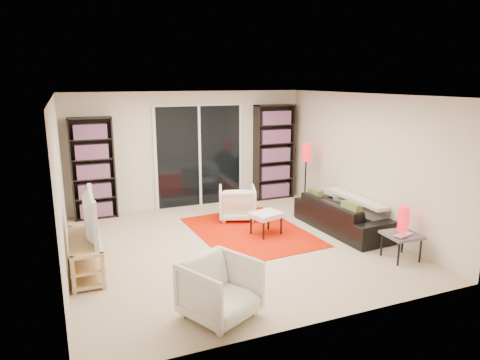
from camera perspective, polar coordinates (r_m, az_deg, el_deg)
name	(u,v)px	position (r m, az deg, el deg)	size (l,w,h in m)	color
floor	(233,245)	(7.05, -0.98, -8.63)	(5.00, 5.00, 0.00)	beige
wall_back	(189,150)	(9.04, -6.75, 4.05)	(5.00, 0.02, 2.40)	beige
wall_front	(319,220)	(4.54, 10.49, -5.31)	(5.00, 0.02, 2.40)	beige
wall_left	(60,188)	(6.27, -22.84, -0.96)	(0.02, 5.00, 2.40)	beige
wall_right	(363,162)	(7.93, 16.10, 2.35)	(0.02, 5.00, 2.40)	beige
ceiling	(232,95)	(6.55, -1.06, 11.25)	(5.00, 5.00, 0.02)	white
sliding_door	(199,156)	(9.08, -5.44, 3.17)	(1.92, 0.08, 2.16)	white
bookshelf_left	(93,169)	(8.61, -19.01, 1.44)	(0.80, 0.30, 1.95)	black
bookshelf_right	(274,152)	(9.58, 4.58, 3.71)	(0.90, 0.30, 2.10)	black
tv_stand	(86,255)	(6.38, -19.87, -9.33)	(0.41, 1.29, 0.50)	#DDAE7A
tv	(84,216)	(6.20, -20.09, -4.53)	(1.12, 0.15, 0.64)	black
rug	(250,231)	(7.62, 1.35, -6.88)	(1.80, 2.44, 0.01)	red
sofa	(342,215)	(7.83, 13.44, -4.53)	(1.96, 0.77, 0.57)	black
armchair_back	(237,203)	(8.23, -0.39, -3.05)	(0.68, 0.70, 0.64)	silver
armchair_front	(220,289)	(4.94, -2.68, -14.32)	(0.73, 0.75, 0.68)	silver
ottoman	(266,216)	(7.39, 3.51, -4.80)	(0.60, 0.53, 0.40)	silver
side_table	(402,236)	(6.84, 20.75, -7.06)	(0.51, 0.51, 0.40)	#4F4F54
laptop	(407,236)	(6.71, 21.32, -6.97)	(0.34, 0.22, 0.03)	silver
table_lamp	(404,219)	(6.90, 20.98, -4.86)	(0.17, 0.17, 0.38)	red
floor_lamp	(306,159)	(8.87, 8.80, 2.79)	(0.21, 0.21, 1.37)	black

